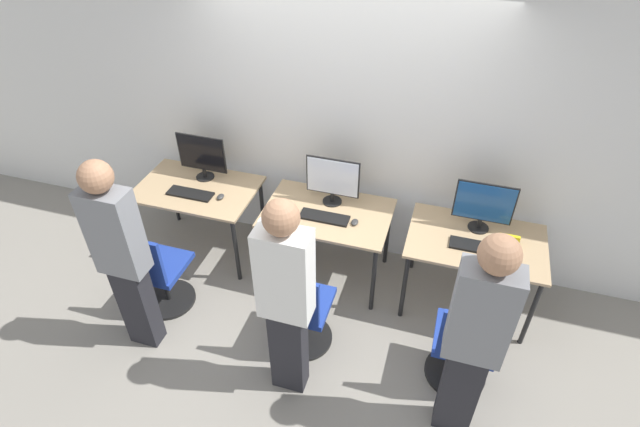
% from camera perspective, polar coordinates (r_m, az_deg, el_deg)
% --- Properties ---
extents(ground_plane, '(20.00, 20.00, 0.00)m').
position_cam_1_polar(ground_plane, '(4.66, -0.54, -9.82)').
color(ground_plane, gray).
extents(wall_back, '(12.00, 0.05, 2.80)m').
position_cam_1_polar(wall_back, '(4.46, 2.73, 10.55)').
color(wall_back, silver).
rests_on(wall_back, ground_plane).
extents(desk_left, '(1.12, 0.74, 0.75)m').
position_cam_1_polar(desk_left, '(4.90, -13.80, 2.13)').
color(desk_left, tan).
rests_on(desk_left, ground_plane).
extents(monitor_left, '(0.48, 0.17, 0.45)m').
position_cam_1_polar(monitor_left, '(4.86, -13.36, 6.44)').
color(monitor_left, black).
rests_on(monitor_left, desk_left).
extents(keyboard_left, '(0.43, 0.15, 0.02)m').
position_cam_1_polar(keyboard_left, '(4.77, -14.61, 2.22)').
color(keyboard_left, black).
rests_on(keyboard_left, desk_left).
extents(mouse_left, '(0.06, 0.09, 0.03)m').
position_cam_1_polar(mouse_left, '(4.66, -11.30, 1.89)').
color(mouse_left, '#333333').
rests_on(mouse_left, desk_left).
extents(office_chair_left, '(0.48, 0.48, 0.91)m').
position_cam_1_polar(office_chair_left, '(4.57, -18.01, -6.73)').
color(office_chair_left, black).
rests_on(office_chair_left, ground_plane).
extents(person_left, '(0.36, 0.23, 1.77)m').
position_cam_1_polar(person_left, '(3.95, -21.78, -4.21)').
color(person_left, '#232328').
rests_on(person_left, ground_plane).
extents(desk_center, '(1.12, 0.74, 0.75)m').
position_cam_1_polar(desk_center, '(4.46, 0.83, -0.65)').
color(desk_center, tan).
rests_on(desk_center, ground_plane).
extents(monitor_center, '(0.48, 0.17, 0.45)m').
position_cam_1_polar(monitor_center, '(4.39, 1.46, 3.90)').
color(monitor_center, black).
rests_on(monitor_center, desk_center).
extents(keyboard_center, '(0.43, 0.15, 0.02)m').
position_cam_1_polar(keyboard_center, '(4.34, 0.51, -0.42)').
color(keyboard_center, black).
rests_on(keyboard_center, desk_center).
extents(mouse_center, '(0.06, 0.09, 0.03)m').
position_cam_1_polar(mouse_center, '(4.28, 3.99, -1.00)').
color(mouse_center, '#333333').
rests_on(mouse_center, desk_center).
extents(office_chair_center, '(0.48, 0.48, 0.91)m').
position_cam_1_polar(office_chair_center, '(4.06, -2.18, -11.35)').
color(office_chair_center, black).
rests_on(office_chair_center, ground_plane).
extents(person_center, '(0.36, 0.23, 1.76)m').
position_cam_1_polar(person_center, '(3.38, -3.94, -9.40)').
color(person_center, '#232328').
rests_on(person_center, ground_plane).
extents(desk_right, '(1.12, 0.74, 0.75)m').
position_cam_1_polar(desk_right, '(4.37, 17.30, -3.71)').
color(desk_right, tan).
rests_on(desk_right, ground_plane).
extents(monitor_right, '(0.48, 0.17, 0.45)m').
position_cam_1_polar(monitor_right, '(4.30, 18.22, 0.91)').
color(monitor_right, black).
rests_on(monitor_right, desk_right).
extents(keyboard_right, '(0.43, 0.15, 0.02)m').
position_cam_1_polar(keyboard_right, '(4.24, 17.46, -3.62)').
color(keyboard_right, black).
rests_on(keyboard_right, desk_right).
extents(mouse_right, '(0.06, 0.09, 0.03)m').
position_cam_1_polar(mouse_right, '(4.25, 21.22, -4.38)').
color(mouse_right, '#333333').
rests_on(mouse_right, desk_right).
extents(office_chair_right, '(0.48, 0.48, 0.91)m').
position_cam_1_polar(office_chair_right, '(3.99, 15.95, -14.71)').
color(office_chair_right, black).
rests_on(office_chair_right, ground_plane).
extents(person_right, '(0.36, 0.23, 1.78)m').
position_cam_1_polar(person_right, '(3.29, 17.30, -13.20)').
color(person_right, '#232328').
rests_on(person_right, ground_plane).
extents(placard_right, '(0.16, 0.03, 0.08)m').
position_cam_1_polar(placard_right, '(4.35, 20.82, -2.77)').
color(placard_right, yellow).
rests_on(placard_right, desk_right).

